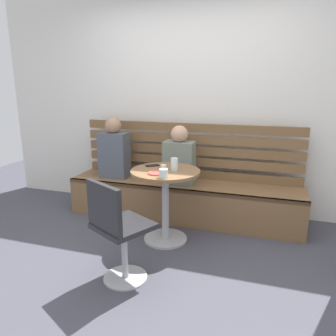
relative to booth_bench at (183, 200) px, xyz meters
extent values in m
plane|color=#42424C|center=(0.00, -1.20, -0.22)|extent=(8.00, 8.00, 0.00)
cube|color=silver|center=(0.00, 0.44, 1.23)|extent=(5.20, 0.10, 2.90)
cube|color=brown|center=(0.00, 0.00, 0.00)|extent=(2.70, 0.52, 0.44)
cube|color=brown|center=(0.00, -0.24, 0.20)|extent=(2.70, 0.04, 0.04)
cube|color=brown|center=(0.00, 0.24, 0.27)|extent=(2.65, 0.04, 0.10)
cube|color=brown|center=(0.00, 0.24, 0.42)|extent=(2.65, 0.04, 0.10)
cube|color=brown|center=(0.00, 0.24, 0.56)|extent=(2.65, 0.04, 0.10)
cube|color=brown|center=(0.00, 0.24, 0.69)|extent=(2.65, 0.04, 0.10)
cube|color=brown|center=(0.00, 0.24, 0.83)|extent=(2.65, 0.04, 0.10)
cylinder|color=#ADADB2|center=(-0.02, -0.59, -0.21)|extent=(0.44, 0.44, 0.02)
cylinder|color=#ADADB2|center=(-0.02, -0.59, 0.15)|extent=(0.07, 0.07, 0.69)
cylinder|color=brown|center=(-0.02, -0.59, 0.50)|extent=(0.68, 0.68, 0.03)
cylinder|color=#ADADB2|center=(-0.12, -1.34, -0.21)|extent=(0.36, 0.36, 0.02)
cylinder|color=#ADADB2|center=(-0.12, -1.34, 0.00)|extent=(0.05, 0.05, 0.45)
cube|color=#232326|center=(-0.12, -1.34, 0.25)|extent=(0.54, 0.54, 0.04)
cube|color=#232326|center=(-0.20, -1.49, 0.45)|extent=(0.37, 0.23, 0.36)
cube|color=#4C515B|center=(-0.86, -0.01, 0.49)|extent=(0.34, 0.22, 0.55)
sphere|color=#A37A5B|center=(-0.86, -0.01, 0.85)|extent=(0.19, 0.19, 0.19)
cube|color=slate|center=(-0.04, -0.03, 0.46)|extent=(0.34, 0.22, 0.49)
sphere|color=tan|center=(-0.04, -0.03, 0.79)|extent=(0.19, 0.19, 0.19)
cylinder|color=silver|center=(-0.04, -0.60, 0.55)|extent=(0.06, 0.06, 0.05)
cylinder|color=silver|center=(0.06, -0.56, 0.58)|extent=(0.07, 0.07, 0.12)
cylinder|color=silver|center=(0.04, -0.84, 0.56)|extent=(0.08, 0.08, 0.08)
cylinder|color=#DB4C42|center=(-0.06, -0.73, 0.52)|extent=(0.17, 0.17, 0.01)
cube|color=black|center=(-0.20, -0.47, 0.52)|extent=(0.15, 0.14, 0.01)
camera|label=1|loc=(0.92, -3.46, 1.33)|focal=34.46mm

